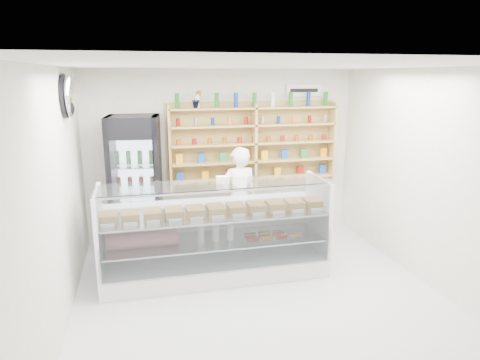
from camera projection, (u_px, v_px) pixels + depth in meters
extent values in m
plane|color=silver|center=(264.00, 305.00, 5.17)|extent=(5.00, 5.00, 0.00)
plane|color=white|center=(268.00, 65.00, 4.50)|extent=(5.00, 5.00, 0.00)
plane|color=beige|center=(223.00, 155.00, 7.20)|extent=(4.50, 0.00, 4.50)
plane|color=beige|center=(391.00, 306.00, 2.48)|extent=(4.50, 0.00, 4.50)
plane|color=beige|center=(53.00, 207.00, 4.33)|extent=(0.00, 5.00, 5.00)
plane|color=beige|center=(438.00, 182.00, 5.35)|extent=(0.00, 5.00, 5.00)
cube|color=white|center=(216.00, 266.00, 5.91)|extent=(3.03, 0.86, 0.25)
cube|color=white|center=(210.00, 226.00, 6.18)|extent=(3.03, 0.05, 0.64)
cube|color=silver|center=(215.00, 240.00, 5.82)|extent=(2.91, 0.76, 0.02)
cube|color=silver|center=(215.00, 214.00, 5.73)|extent=(2.97, 0.79, 0.02)
cube|color=silver|center=(221.00, 232.00, 5.36)|extent=(2.97, 0.12, 1.06)
cube|color=silver|center=(215.00, 184.00, 5.58)|extent=(2.97, 0.60, 0.01)
imported|color=white|center=(239.00, 198.00, 6.71)|extent=(0.64, 0.47, 1.64)
cube|color=black|center=(136.00, 184.00, 6.61)|extent=(0.84, 0.82, 2.11)
cube|color=#340539|center=(135.00, 129.00, 6.08)|extent=(0.74, 0.11, 0.30)
cube|color=silver|center=(140.00, 196.00, 6.30)|extent=(0.64, 0.08, 1.67)
cube|color=tan|center=(169.00, 147.00, 6.80)|extent=(0.04, 0.28, 1.33)
cube|color=tan|center=(254.00, 144.00, 7.12)|extent=(0.04, 0.28, 1.33)
cube|color=tan|center=(332.00, 141.00, 7.43)|extent=(0.04, 0.28, 1.33)
cube|color=tan|center=(254.00, 178.00, 7.26)|extent=(2.80, 0.28, 0.03)
cube|color=tan|center=(254.00, 161.00, 7.18)|extent=(2.80, 0.28, 0.03)
cube|color=tan|center=(254.00, 143.00, 7.11)|extent=(2.80, 0.28, 0.03)
cube|color=tan|center=(254.00, 125.00, 7.04)|extent=(2.80, 0.28, 0.03)
cube|color=tan|center=(254.00, 108.00, 6.97)|extent=(2.80, 0.28, 0.03)
imported|color=#1E6626|center=(197.00, 99.00, 6.72)|extent=(0.16, 0.13, 0.28)
ellipsoid|color=silver|center=(69.00, 96.00, 5.23)|extent=(0.15, 0.50, 0.50)
cube|color=white|center=(304.00, 90.00, 7.24)|extent=(0.62, 0.03, 0.20)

